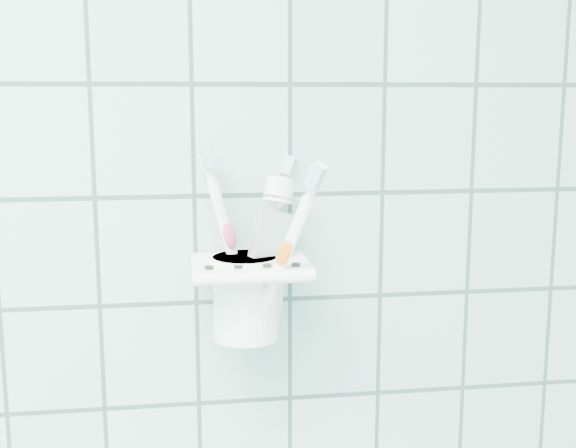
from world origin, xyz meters
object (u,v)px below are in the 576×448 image
Objects in this scene: toothbrush_orange at (252,238)px; toothpaste_tube at (256,244)px; holder_bracket at (250,268)px; toothbrush_blue at (234,237)px; toothbrush_pink at (251,235)px; cup at (246,293)px.

toothpaste_tube is (0.00, 0.01, -0.01)m from toothbrush_orange.
toothbrush_blue is (-0.01, 0.01, 0.03)m from holder_bracket.
toothbrush_orange reaches higher than toothbrush_blue.
toothbrush_blue is (-0.02, 0.00, -0.00)m from toothbrush_pink.
cup is 0.05m from toothpaste_tube.
toothbrush_blue is (-0.01, 0.01, 0.05)m from cup.
toothpaste_tube reaches higher than holder_bracket.
toothbrush_blue is 0.03m from toothpaste_tube.
toothpaste_tube is (0.01, -0.01, 0.03)m from holder_bracket.
toothpaste_tube is (0.02, -0.02, -0.00)m from toothbrush_blue.
toothbrush_orange is (0.02, -0.02, 0.00)m from toothbrush_blue.
toothbrush_blue is at bearing 114.27° from toothpaste_tube.
toothbrush_blue reaches higher than holder_bracket.
toothbrush_orange is 0.01m from toothpaste_tube.
toothbrush_blue reaches higher than toothpaste_tube.
toothpaste_tube reaches higher than cup.
toothbrush_orange is 1.13× the size of toothpaste_tube.
toothbrush_orange reaches higher than cup.
holder_bracket is 0.03m from toothbrush_blue.
cup is (-0.00, 0.00, -0.03)m from holder_bracket.
toothbrush_orange is at bearing -151.99° from toothpaste_tube.
toothbrush_pink is at bearing 77.62° from holder_bracket.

